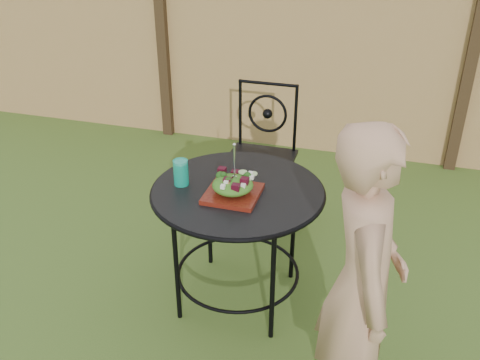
{
  "coord_description": "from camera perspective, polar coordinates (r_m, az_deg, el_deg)",
  "views": [
    {
      "loc": [
        0.74,
        -2.28,
        2.11
      ],
      "look_at": [
        0.03,
        0.1,
        0.75
      ],
      "focal_mm": 40.0,
      "sensor_mm": 36.0,
      "label": 1
    }
  ],
  "objects": [
    {
      "name": "salad",
      "position": [
        2.71,
        -0.78,
        -0.52
      ],
      "size": [
        0.21,
        0.21,
        0.08
      ],
      "primitive_type": "ellipsoid",
      "color": "#235614",
      "rests_on": "salad_plate"
    },
    {
      "name": "fence",
      "position": [
        4.68,
        7.14,
        14.08
      ],
      "size": [
        8.0,
        0.12,
        1.9
      ],
      "color": "tan",
      "rests_on": "ground"
    },
    {
      "name": "drinking_glass",
      "position": [
        2.83,
        -6.32,
        0.8
      ],
      "size": [
        0.08,
        0.08,
        0.14
      ],
      "primitive_type": "cylinder",
      "color": "#0EA584",
      "rests_on": "patio_table"
    },
    {
      "name": "salad_plate",
      "position": [
        2.73,
        -0.77,
        -1.48
      ],
      "size": [
        0.27,
        0.27,
        0.02
      ],
      "primitive_type": "cube",
      "color": "#490B0A",
      "rests_on": "patio_table"
    },
    {
      "name": "patio_table",
      "position": [
        2.87,
        -0.23,
        -3.35
      ],
      "size": [
        0.92,
        0.92,
        0.72
      ],
      "color": "black",
      "rests_on": "ground"
    },
    {
      "name": "ground",
      "position": [
        3.19,
        -1.09,
        -12.72
      ],
      "size": [
        60.0,
        60.0,
        0.0
      ],
      "primitive_type": "plane",
      "color": "#2F4C18",
      "rests_on": "ground"
    },
    {
      "name": "fork",
      "position": [
        2.64,
        -0.59,
        1.91
      ],
      "size": [
        0.01,
        0.01,
        0.18
      ],
      "primitive_type": "cylinder",
      "color": "silver",
      "rests_on": "salad"
    },
    {
      "name": "patio_chair",
      "position": [
        3.73,
        2.3,
        3.15
      ],
      "size": [
        0.46,
        0.46,
        0.95
      ],
      "color": "black",
      "rests_on": "ground"
    },
    {
      "name": "diner",
      "position": [
        2.24,
        12.89,
        -10.85
      ],
      "size": [
        0.42,
        0.57,
        1.41
      ],
      "primitive_type": "imported",
      "rotation": [
        0.0,
        0.0,
        1.75
      ],
      "color": "tan",
      "rests_on": "ground"
    }
  ]
}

